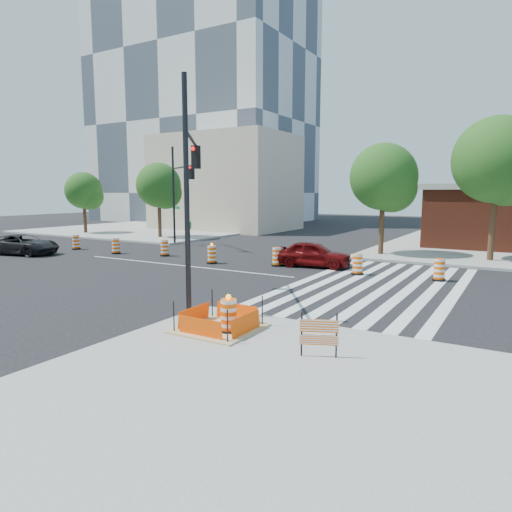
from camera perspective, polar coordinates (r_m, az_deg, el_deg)
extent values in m
plane|color=black|center=(25.61, -9.43, -1.17)|extent=(120.00, 120.00, 0.00)
cube|color=gray|center=(50.86, -11.92, 3.37)|extent=(22.00, 22.00, 0.15)
cube|color=silver|center=(21.49, 6.72, -2.86)|extent=(0.45, 13.50, 0.01)
cube|color=silver|center=(21.15, 8.95, -3.08)|extent=(0.45, 13.50, 0.01)
cube|color=silver|center=(20.84, 11.25, -3.30)|extent=(0.45, 13.50, 0.01)
cube|color=silver|center=(20.57, 13.62, -3.52)|extent=(0.45, 13.50, 0.01)
cube|color=silver|center=(20.33, 16.04, -3.75)|extent=(0.45, 13.50, 0.01)
cube|color=silver|center=(20.13, 18.53, -3.97)|extent=(0.45, 13.50, 0.01)
cube|color=silver|center=(19.97, 21.05, -4.18)|extent=(0.45, 13.50, 0.01)
cube|color=silver|center=(19.85, 23.62, -4.39)|extent=(0.45, 13.50, 0.01)
cube|color=silver|center=(25.61, -9.43, -1.16)|extent=(14.00, 0.12, 0.01)
cube|color=tan|center=(13.23, -4.61, -9.00)|extent=(2.20, 2.20, 0.05)
cube|color=#FF4C05|center=(12.46, -7.04, -8.90)|extent=(1.44, 0.02, 0.55)
cube|color=#FF4C05|center=(13.87, -2.46, -7.10)|extent=(1.44, 0.02, 0.55)
cube|color=#FF4C05|center=(13.68, -7.73, -7.38)|extent=(0.02, 1.44, 0.55)
cube|color=#FF4C05|center=(12.68, -1.26, -8.55)|extent=(0.02, 1.44, 0.55)
cylinder|color=black|center=(12.97, -10.23, -7.50)|extent=(0.04, 0.04, 0.90)
cylinder|color=black|center=(11.91, -3.59, -8.79)|extent=(0.04, 0.04, 0.90)
cylinder|color=black|center=(14.33, -5.50, -5.91)|extent=(0.04, 0.04, 0.90)
cylinder|color=black|center=(13.37, 0.79, -6.89)|extent=(0.04, 0.04, 0.90)
cube|color=silver|center=(69.35, -6.75, 23.40)|extent=(28.00, 18.00, 45.00)
cube|color=#C4AF96|center=(50.10, -3.81, 9.10)|extent=(14.00, 10.00, 10.00)
imported|color=#520708|center=(24.90, 7.18, 0.24)|extent=(4.30, 2.22, 1.40)
imported|color=black|center=(33.25, -27.13, 1.29)|extent=(5.10, 3.24, 1.31)
cylinder|color=black|center=(14.36, -8.66, 7.21)|extent=(0.17, 0.17, 7.42)
cylinder|color=black|center=(17.23, -7.99, 14.15)|extent=(3.23, 4.66, 0.11)
cube|color=black|center=(19.13, -7.52, 12.14)|extent=(0.30, 0.26, 0.93)
sphere|color=#FF0C0C|center=(19.01, -7.88, 13.14)|extent=(0.17, 0.17, 0.17)
cube|color=#0C591E|center=(15.32, -8.29, 3.79)|extent=(0.66, 0.94, 0.23)
cylinder|color=black|center=(35.69, -10.26, 7.48)|extent=(0.16, 0.16, 7.27)
cylinder|color=black|center=(33.11, -9.07, 10.94)|extent=(4.60, 3.12, 0.11)
cube|color=black|center=(31.27, -8.03, 10.30)|extent=(0.29, 0.25, 0.91)
sphere|color=#FF0C0C|center=(31.14, -8.26, 10.89)|extent=(0.16, 0.16, 0.16)
cube|color=#0C591E|center=(34.83, -9.82, 5.98)|extent=(0.93, 0.64, 0.23)
cylinder|color=black|center=(12.89, -3.42, -9.35)|extent=(0.56, 0.56, 0.09)
cylinder|color=#F25805|center=(12.76, -3.44, -7.36)|extent=(0.45, 0.45, 0.88)
sphere|color=#FF990C|center=(12.63, -3.46, -5.12)|extent=(0.15, 0.15, 0.15)
cube|color=#F25805|center=(10.98, 7.90, -8.66)|extent=(0.86, 0.40, 0.30)
cube|color=#F25805|center=(11.08, 7.86, -10.37)|extent=(0.86, 0.40, 0.24)
cylinder|color=black|center=(11.04, 5.72, -9.69)|extent=(0.04, 0.04, 1.08)
cylinder|color=black|center=(11.05, 10.03, -9.76)|extent=(0.04, 0.04, 1.08)
cylinder|color=#382314|center=(46.96, -20.62, 4.84)|extent=(0.32, 0.32, 3.72)
sphere|color=#194112|center=(46.91, -20.76, 7.67)|extent=(3.48, 3.48, 3.48)
sphere|color=#194112|center=(46.71, -20.06, 6.99)|extent=(2.55, 2.55, 2.55)
sphere|color=#194112|center=(47.09, -21.23, 7.22)|extent=(2.32, 2.32, 2.32)
cylinder|color=#382314|center=(40.62, -11.97, 5.04)|extent=(0.32, 0.32, 4.11)
sphere|color=#194112|center=(40.58, -12.08, 8.66)|extent=(3.85, 3.85, 3.85)
sphere|color=#194112|center=(40.46, -11.24, 7.78)|extent=(2.82, 2.82, 2.82)
sphere|color=#194112|center=(40.70, -12.67, 8.10)|extent=(2.57, 2.57, 2.57)
cylinder|color=#382314|center=(29.79, 15.45, 4.20)|extent=(0.32, 0.32, 4.42)
sphere|color=#194112|center=(29.75, 15.65, 9.52)|extent=(4.14, 4.14, 4.14)
sphere|color=#194112|center=(29.90, 16.66, 8.14)|extent=(3.04, 3.04, 3.04)
sphere|color=#194112|center=(29.66, 14.77, 8.75)|extent=(2.76, 2.76, 2.76)
cylinder|color=#382314|center=(29.29, 27.50, 4.27)|extent=(0.34, 0.34, 5.17)
sphere|color=#194112|center=(29.31, 27.91, 10.58)|extent=(4.85, 4.85, 4.85)
sphere|color=#194112|center=(29.56, 28.87, 8.92)|extent=(3.56, 3.56, 3.56)
sphere|color=#194112|center=(29.10, 26.99, 9.71)|extent=(3.23, 3.23, 3.23)
cylinder|color=black|center=(34.72, -21.54, 0.85)|extent=(0.60, 0.60, 0.10)
cylinder|color=#F25805|center=(34.66, -21.58, 1.67)|extent=(0.48, 0.48, 0.95)
cylinder|color=black|center=(31.41, -17.09, 0.36)|extent=(0.60, 0.60, 0.10)
cylinder|color=#F25805|center=(31.35, -17.12, 1.27)|extent=(0.48, 0.48, 0.95)
cylinder|color=black|center=(29.55, -11.33, 0.10)|extent=(0.60, 0.60, 0.10)
cylinder|color=#F25805|center=(29.49, -11.35, 1.06)|extent=(0.48, 0.48, 0.95)
cylinder|color=black|center=(26.06, -5.52, -0.83)|extent=(0.60, 0.60, 0.10)
cylinder|color=#F25805|center=(25.99, -5.54, 0.26)|extent=(0.48, 0.48, 0.95)
sphere|color=#FF990C|center=(25.92, -5.55, 1.46)|extent=(0.16, 0.16, 0.16)
cylinder|color=black|center=(25.07, 2.62, -1.15)|extent=(0.60, 0.60, 0.10)
cylinder|color=#F25805|center=(24.99, 2.63, -0.02)|extent=(0.48, 0.48, 0.95)
cylinder|color=black|center=(22.98, 12.55, -2.18)|extent=(0.60, 0.60, 0.10)
cylinder|color=#F25805|center=(22.90, 12.59, -0.94)|extent=(0.48, 0.48, 0.95)
cylinder|color=black|center=(22.49, 21.88, -2.79)|extent=(0.60, 0.60, 0.10)
cylinder|color=#F25805|center=(22.40, 21.95, -1.53)|extent=(0.48, 0.48, 0.95)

